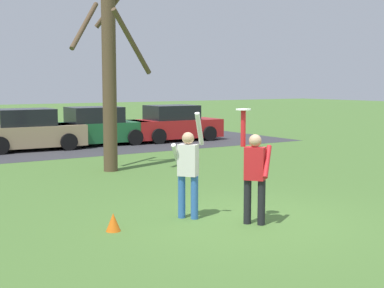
{
  "coord_description": "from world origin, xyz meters",
  "views": [
    {
      "loc": [
        -6.31,
        -7.83,
        2.56
      ],
      "look_at": [
        -0.44,
        1.24,
        1.36
      ],
      "focal_mm": 51.23,
      "sensor_mm": 36.0,
      "label": 1
    }
  ],
  "objects_px": {
    "frisbee_disc": "(243,109)",
    "parked_car_green": "(97,128)",
    "person_catcher": "(255,171)",
    "field_cone_orange": "(113,222)",
    "parked_car_tan": "(28,131)",
    "parked_car_red": "(174,124)",
    "person_defender": "(188,167)",
    "bare_tree_tall": "(109,60)"
  },
  "relations": [
    {
      "from": "parked_car_green",
      "to": "field_cone_orange",
      "type": "distance_m",
      "value": 13.64
    },
    {
      "from": "parked_car_green",
      "to": "bare_tree_tall",
      "type": "distance_m",
      "value": 7.41
    },
    {
      "from": "parked_car_green",
      "to": "person_defender",
      "type": "bearing_deg",
      "value": -103.13
    },
    {
      "from": "parked_car_tan",
      "to": "bare_tree_tall",
      "type": "distance_m",
      "value": 6.88
    },
    {
      "from": "parked_car_red",
      "to": "field_cone_orange",
      "type": "height_order",
      "value": "parked_car_red"
    },
    {
      "from": "parked_car_green",
      "to": "bare_tree_tall",
      "type": "height_order",
      "value": "bare_tree_tall"
    },
    {
      "from": "frisbee_disc",
      "to": "field_cone_orange",
      "type": "height_order",
      "value": "frisbee_disc"
    },
    {
      "from": "person_catcher",
      "to": "parked_car_green",
      "type": "distance_m",
      "value": 13.88
    },
    {
      "from": "person_catcher",
      "to": "person_defender",
      "type": "height_order",
      "value": "person_catcher"
    },
    {
      "from": "person_defender",
      "to": "parked_car_red",
      "type": "relative_size",
      "value": 0.49
    },
    {
      "from": "person_catcher",
      "to": "parked_car_red",
      "type": "xyz_separation_m",
      "value": [
        6.35,
        13.39,
        -0.25
      ]
    },
    {
      "from": "parked_car_green",
      "to": "parked_car_red",
      "type": "distance_m",
      "value": 3.6
    },
    {
      "from": "parked_car_tan",
      "to": "bare_tree_tall",
      "type": "xyz_separation_m",
      "value": [
        0.56,
        -6.38,
        2.51
      ]
    },
    {
      "from": "person_defender",
      "to": "field_cone_orange",
      "type": "distance_m",
      "value": 1.78
    },
    {
      "from": "person_catcher",
      "to": "parked_car_red",
      "type": "bearing_deg",
      "value": -62.42
    },
    {
      "from": "person_defender",
      "to": "person_catcher",
      "type": "bearing_deg",
      "value": -0.0
    },
    {
      "from": "frisbee_disc",
      "to": "parked_car_green",
      "type": "bearing_deg",
      "value": 77.88
    },
    {
      "from": "parked_car_green",
      "to": "parked_car_red",
      "type": "relative_size",
      "value": 1.0
    },
    {
      "from": "parked_car_green",
      "to": "frisbee_disc",
      "type": "bearing_deg",
      "value": -99.6
    },
    {
      "from": "bare_tree_tall",
      "to": "parked_car_tan",
      "type": "bearing_deg",
      "value": 94.99
    },
    {
      "from": "frisbee_disc",
      "to": "field_cone_orange",
      "type": "bearing_deg",
      "value": 160.52
    },
    {
      "from": "person_defender",
      "to": "parked_car_tan",
      "type": "distance_m",
      "value": 12.42
    },
    {
      "from": "parked_car_green",
      "to": "field_cone_orange",
      "type": "relative_size",
      "value": 13.05
    },
    {
      "from": "frisbee_disc",
      "to": "parked_car_tan",
      "type": "height_order",
      "value": "frisbee_disc"
    },
    {
      "from": "person_catcher",
      "to": "field_cone_orange",
      "type": "relative_size",
      "value": 6.5
    },
    {
      "from": "field_cone_orange",
      "to": "frisbee_disc",
      "type": "bearing_deg",
      "value": -19.48
    },
    {
      "from": "parked_car_tan",
      "to": "bare_tree_tall",
      "type": "height_order",
      "value": "bare_tree_tall"
    },
    {
      "from": "person_catcher",
      "to": "field_cone_orange",
      "type": "distance_m",
      "value": 2.68
    },
    {
      "from": "person_catcher",
      "to": "parked_car_green",
      "type": "bearing_deg",
      "value": -48.47
    },
    {
      "from": "person_catcher",
      "to": "frisbee_disc",
      "type": "relative_size",
      "value": 7.6
    },
    {
      "from": "bare_tree_tall",
      "to": "field_cone_orange",
      "type": "bearing_deg",
      "value": -114.25
    },
    {
      "from": "person_defender",
      "to": "frisbee_disc",
      "type": "xyz_separation_m",
      "value": [
        0.64,
        -0.85,
        1.11
      ]
    },
    {
      "from": "person_catcher",
      "to": "frisbee_disc",
      "type": "distance_m",
      "value": 1.13
    },
    {
      "from": "field_cone_orange",
      "to": "bare_tree_tall",
      "type": "bearing_deg",
      "value": 65.75
    },
    {
      "from": "frisbee_disc",
      "to": "bare_tree_tall",
      "type": "height_order",
      "value": "bare_tree_tall"
    },
    {
      "from": "person_catcher",
      "to": "parked_car_tan",
      "type": "relative_size",
      "value": 0.5
    },
    {
      "from": "bare_tree_tall",
      "to": "field_cone_orange",
      "type": "distance_m",
      "value": 7.34
    },
    {
      "from": "person_defender",
      "to": "parked_car_green",
      "type": "relative_size",
      "value": 0.49
    },
    {
      "from": "parked_car_tan",
      "to": "frisbee_disc",
      "type": "bearing_deg",
      "value": -87.29
    },
    {
      "from": "parked_car_tan",
      "to": "bare_tree_tall",
      "type": "bearing_deg",
      "value": -82.49
    },
    {
      "from": "parked_car_tan",
      "to": "parked_car_red",
      "type": "xyz_separation_m",
      "value": [
        6.52,
        -0.04,
        0.0
      ]
    },
    {
      "from": "person_catcher",
      "to": "frisbee_disc",
      "type": "height_order",
      "value": "frisbee_disc"
    }
  ]
}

